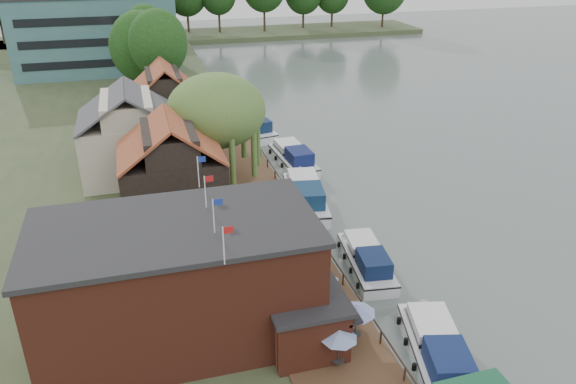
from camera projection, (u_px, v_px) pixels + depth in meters
ground at (421, 294)px, 38.04m from camera, size 260.00×260.00×0.00m
land_bank at (19, 151)px, 60.99m from camera, size 50.00×140.00×1.00m
quay_deck at (271, 228)px, 44.35m from camera, size 6.00×50.00×0.10m
quay_rail at (301, 215)px, 45.26m from camera, size 0.20×49.00×1.00m
pub at (214, 276)px, 31.77m from camera, size 20.00×11.00×7.30m
hotel_block at (96, 33)px, 90.60m from camera, size 25.40×12.40×12.30m
cottage_a at (172, 169)px, 44.34m from camera, size 8.60×7.60×8.50m
cottage_b at (130, 132)px, 52.31m from camera, size 9.60×8.60×8.50m
cottage_c at (165, 103)px, 61.13m from camera, size 7.60×7.60×8.50m
willow at (217, 132)px, 49.38m from camera, size 8.60×8.60×10.43m
umbrella_0 at (339, 348)px, 29.80m from camera, size 1.98×1.98×2.38m
umbrella_1 at (356, 322)px, 31.80m from camera, size 2.21×2.21×2.38m
umbrella_2 at (322, 290)px, 34.60m from camera, size 2.05×2.05×2.38m
umbrella_3 at (310, 271)px, 36.45m from camera, size 2.46×2.46×2.38m
umbrella_4 at (295, 245)px, 39.48m from camera, size 2.37×2.37×2.38m
umbrella_5 at (281, 222)px, 42.55m from camera, size 2.36×2.36×2.38m
cruiser_0 at (438, 347)px, 31.51m from camera, size 5.41×10.25×2.37m
cruiser_1 at (367, 256)px, 40.42m from camera, size 3.97×9.28×2.15m
cruiser_2 at (305, 192)px, 49.71m from camera, size 5.25×11.19×2.64m
cruiser_3 at (293, 155)px, 58.18m from camera, size 3.76×10.08×2.40m
cruiser_4 at (253, 125)px, 67.13m from camera, size 5.02×10.32×2.40m
bank_tree_0 at (160, 63)px, 69.04m from camera, size 7.08×7.08×12.97m
bank_tree_1 at (142, 58)px, 73.57m from camera, size 8.01×8.01×12.16m
bank_tree_2 at (147, 45)px, 83.21m from camera, size 6.16×6.16×11.69m
bank_tree_3 at (135, 25)px, 98.76m from camera, size 8.72×8.72×12.00m
bank_tree_4 at (127, 15)px, 106.17m from camera, size 7.90×7.90×13.21m
bank_tree_5 at (122, 11)px, 112.17m from camera, size 6.05×6.05×13.12m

